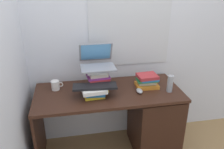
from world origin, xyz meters
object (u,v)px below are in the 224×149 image
at_px(book_stack_side, 147,81).
at_px(keyboard, 95,86).
at_px(desk, 143,118).
at_px(computer_mouse, 139,91).
at_px(mug, 56,85).
at_px(book_stack_keyboard_riser, 95,92).
at_px(water_bottle, 170,84).
at_px(book_stack_tall, 99,79).
at_px(laptop, 97,61).

relative_size(book_stack_side, keyboard, 0.56).
bearing_deg(desk, computer_mouse, -146.07).
bearing_deg(mug, book_stack_side, -6.61).
bearing_deg(keyboard, desk, 10.99).
xyz_separation_m(desk, mug, (-0.91, 0.17, 0.40)).
distance_m(desk, mug, 1.01).
bearing_deg(book_stack_keyboard_riser, book_stack_side, 12.12).
distance_m(desk, computer_mouse, 0.38).
bearing_deg(water_bottle, computer_mouse, 173.39).
xyz_separation_m(book_stack_side, keyboard, (-0.56, -0.12, 0.04)).
bearing_deg(computer_mouse, book_stack_tall, 160.20).
xyz_separation_m(book_stack_keyboard_riser, laptop, (0.06, 0.22, 0.23)).
bearing_deg(keyboard, book_stack_keyboard_riser, -136.80).
relative_size(desk, book_stack_side, 6.38).
height_order(book_stack_keyboard_riser, computer_mouse, book_stack_keyboard_riser).
relative_size(laptop, mug, 2.79).
xyz_separation_m(desk, book_stack_keyboard_riser, (-0.54, -0.07, 0.41)).
relative_size(book_stack_tall, book_stack_side, 1.01).
relative_size(computer_mouse, water_bottle, 0.60).
xyz_separation_m(mug, water_bottle, (1.14, -0.26, 0.04)).
height_order(desk, book_stack_side, book_stack_side).
height_order(desk, laptop, laptop).
distance_m(laptop, computer_mouse, 0.52).
height_order(book_stack_side, computer_mouse, book_stack_side).
relative_size(desk, water_bottle, 8.58).
bearing_deg(book_stack_keyboard_riser, keyboard, 38.76).
bearing_deg(book_stack_tall, mug, 169.66).
xyz_separation_m(book_stack_keyboard_riser, water_bottle, (0.76, -0.02, 0.03)).
relative_size(laptop, water_bottle, 1.97).
xyz_separation_m(book_stack_side, water_bottle, (0.19, -0.15, 0.02)).
distance_m(desk, book_stack_tall, 0.67).
xyz_separation_m(laptop, keyboard, (-0.05, -0.22, -0.18)).
xyz_separation_m(book_stack_side, computer_mouse, (-0.11, -0.11, -0.05)).
distance_m(book_stack_keyboard_riser, book_stack_side, 0.58).
bearing_deg(keyboard, book_stack_tall, 73.04).
relative_size(keyboard, water_bottle, 2.42).
relative_size(desk, computer_mouse, 14.31).
height_order(desk, computer_mouse, computer_mouse).
distance_m(book_stack_side, laptop, 0.56).
distance_m(book_stack_tall, book_stack_side, 0.51).
relative_size(book_stack_side, water_bottle, 1.34).
distance_m(desk, water_bottle, 0.50).
xyz_separation_m(book_stack_keyboard_riser, computer_mouse, (0.45, 0.01, -0.04)).
bearing_deg(book_stack_keyboard_riser, desk, 6.96).
distance_m(desk, book_stack_keyboard_riser, 0.68).
relative_size(book_stack_keyboard_riser, book_stack_side, 1.06).
bearing_deg(book_stack_tall, desk, -10.34).
distance_m(book_stack_tall, computer_mouse, 0.43).
bearing_deg(computer_mouse, laptop, 151.74).
height_order(book_stack_tall, keyboard, book_stack_tall).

